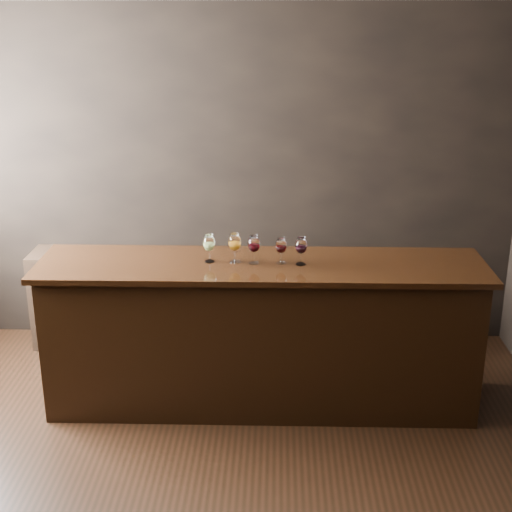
{
  "coord_description": "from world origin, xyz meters",
  "views": [
    {
      "loc": [
        0.53,
        -3.51,
        2.77
      ],
      "look_at": [
        0.38,
        1.09,
        1.14
      ],
      "focal_mm": 50.0,
      "sensor_mm": 36.0,
      "label": 1
    }
  ],
  "objects_px": {
    "glass_red_a": "(254,245)",
    "glass_red_c": "(301,246)",
    "glass_amber": "(235,243)",
    "glass_red_b": "(281,246)",
    "back_bar_shelf": "(169,299)",
    "glass_white": "(209,244)",
    "bar_counter": "(261,337)"
  },
  "relations": [
    {
      "from": "back_bar_shelf",
      "to": "glass_red_a",
      "type": "xyz_separation_m",
      "value": [
        0.75,
        -0.95,
        0.81
      ]
    },
    {
      "from": "glass_amber",
      "to": "glass_red_a",
      "type": "xyz_separation_m",
      "value": [
        0.13,
        -0.02,
        -0.01
      ]
    },
    {
      "from": "glass_red_b",
      "to": "back_bar_shelf",
      "type": "bearing_deg",
      "value": 134.96
    },
    {
      "from": "bar_counter",
      "to": "glass_amber",
      "type": "height_order",
      "value": "glass_amber"
    },
    {
      "from": "glass_red_a",
      "to": "glass_red_c",
      "type": "height_order",
      "value": "glass_red_a"
    },
    {
      "from": "back_bar_shelf",
      "to": "glass_red_c",
      "type": "xyz_separation_m",
      "value": [
        1.07,
        -0.96,
        0.81
      ]
    },
    {
      "from": "back_bar_shelf",
      "to": "glass_red_a",
      "type": "relative_size",
      "value": 11.41
    },
    {
      "from": "glass_white",
      "to": "glass_amber",
      "type": "xyz_separation_m",
      "value": [
        0.18,
        -0.0,
        0.01
      ]
    },
    {
      "from": "back_bar_shelf",
      "to": "glass_red_b",
      "type": "relative_size",
      "value": 12.59
    },
    {
      "from": "glass_red_b",
      "to": "glass_red_c",
      "type": "xyz_separation_m",
      "value": [
        0.14,
        -0.02,
        0.01
      ]
    },
    {
      "from": "back_bar_shelf",
      "to": "glass_red_c",
      "type": "bearing_deg",
      "value": -41.7
    },
    {
      "from": "glass_amber",
      "to": "glass_red_c",
      "type": "relative_size",
      "value": 1.07
    },
    {
      "from": "glass_red_b",
      "to": "glass_red_a",
      "type": "bearing_deg",
      "value": -177.38
    },
    {
      "from": "bar_counter",
      "to": "glass_red_c",
      "type": "bearing_deg",
      "value": -4.08
    },
    {
      "from": "bar_counter",
      "to": "glass_red_a",
      "type": "bearing_deg",
      "value": -170.41
    },
    {
      "from": "bar_counter",
      "to": "glass_red_b",
      "type": "xyz_separation_m",
      "value": [
        0.13,
        -0.0,
        0.69
      ]
    },
    {
      "from": "bar_counter",
      "to": "glass_red_a",
      "type": "relative_size",
      "value": 14.99
    },
    {
      "from": "back_bar_shelf",
      "to": "bar_counter",
      "type": "bearing_deg",
      "value": -49.44
    },
    {
      "from": "bar_counter",
      "to": "glass_amber",
      "type": "bearing_deg",
      "value": 175.19
    },
    {
      "from": "bar_counter",
      "to": "back_bar_shelf",
      "type": "relative_size",
      "value": 1.31
    },
    {
      "from": "glass_white",
      "to": "glass_red_b",
      "type": "height_order",
      "value": "glass_white"
    },
    {
      "from": "back_bar_shelf",
      "to": "glass_white",
      "type": "distance_m",
      "value": 1.31
    },
    {
      "from": "glass_white",
      "to": "back_bar_shelf",
      "type": "bearing_deg",
      "value": 115.69
    },
    {
      "from": "glass_white",
      "to": "bar_counter",
      "type": "bearing_deg",
      "value": -2.6
    },
    {
      "from": "glass_white",
      "to": "glass_red_c",
      "type": "relative_size",
      "value": 1.01
    },
    {
      "from": "glass_white",
      "to": "glass_red_a",
      "type": "xyz_separation_m",
      "value": [
        0.31,
        -0.03,
        0.0
      ]
    },
    {
      "from": "glass_amber",
      "to": "glass_red_b",
      "type": "relative_size",
      "value": 1.14
    },
    {
      "from": "back_bar_shelf",
      "to": "glass_amber",
      "type": "distance_m",
      "value": 1.38
    },
    {
      "from": "glass_amber",
      "to": "glass_red_b",
      "type": "distance_m",
      "value": 0.32
    },
    {
      "from": "glass_red_a",
      "to": "glass_red_b",
      "type": "height_order",
      "value": "glass_red_a"
    },
    {
      "from": "bar_counter",
      "to": "back_bar_shelf",
      "type": "distance_m",
      "value": 1.24
    },
    {
      "from": "glass_amber",
      "to": "glass_red_a",
      "type": "distance_m",
      "value": 0.13
    }
  ]
}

